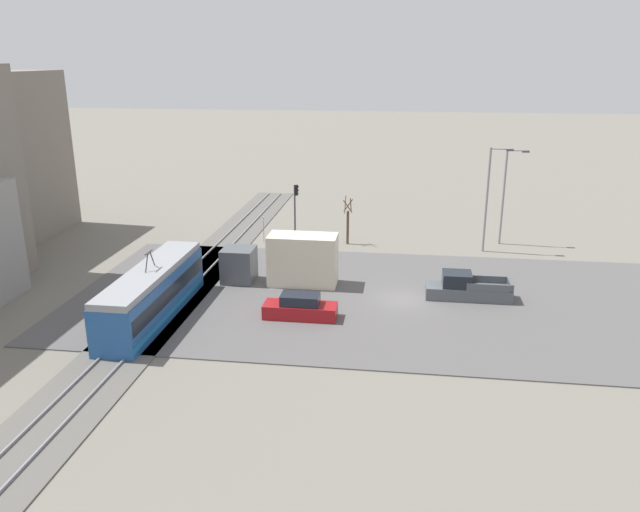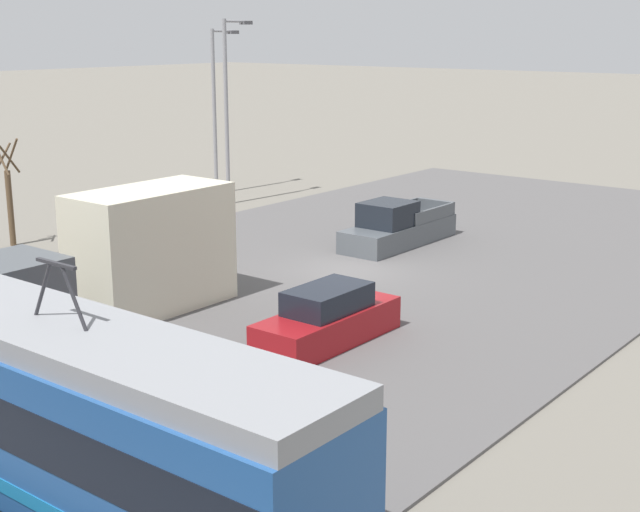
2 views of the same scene
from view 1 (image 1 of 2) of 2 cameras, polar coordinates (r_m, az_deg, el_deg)
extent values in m
plane|color=slate|center=(44.25, 7.66, -4.06)|extent=(320.00, 320.00, 0.00)
cube|color=#565454|center=(44.23, 7.66, -4.01)|extent=(21.34, 46.56, 0.08)
cube|color=#5B5954|center=(46.99, -12.48, -2.96)|extent=(68.14, 4.40, 0.08)
cube|color=gray|center=(46.71, -11.66, -2.88)|extent=(66.78, 0.10, 0.14)
cube|color=gray|center=(47.20, -13.31, -2.78)|extent=(66.78, 0.10, 0.14)
cube|color=#235193|center=(41.88, -15.06, -3.56)|extent=(12.49, 2.63, 2.91)
cube|color=black|center=(41.76, -15.09, -3.12)|extent=(12.11, 2.66, 0.97)
cube|color=#1970AD|center=(42.21, -14.96, -4.70)|extent=(12.36, 2.67, 0.28)
cube|color=gray|center=(41.32, -15.24, -1.41)|extent=(12.49, 2.42, 0.42)
cylinder|color=#2D2D33|center=(40.70, -15.56, -0.61)|extent=(0.66, 0.07, 1.15)
cylinder|color=#2D2D33|center=(41.48, -15.09, -0.22)|extent=(0.66, 0.07, 1.15)
cube|color=#2D2D33|center=(40.93, -15.39, 0.32)|extent=(1.10, 0.08, 0.06)
cube|color=#4C5156|center=(47.38, -7.43, -0.79)|extent=(2.41, 2.37, 2.58)
cube|color=beige|center=(46.18, -1.58, -0.35)|extent=(2.41, 5.04, 3.79)
cube|color=#196B38|center=(47.21, -1.35, 0.54)|extent=(0.02, 2.52, 0.95)
cube|color=#4C5156|center=(45.15, 13.38, -3.23)|extent=(1.94, 5.89, 0.89)
cube|color=black|center=(44.75, 12.41, -2.07)|extent=(1.79, 2.00, 0.97)
cube|color=#4C5156|center=(45.89, 14.88, -2.06)|extent=(0.12, 2.94, 0.52)
cube|color=#4C5156|center=(44.22, 15.14, -2.84)|extent=(0.12, 2.94, 0.52)
cube|color=#4C5156|center=(45.29, 17.00, -2.51)|extent=(1.79, 0.24, 0.52)
cube|color=red|center=(46.16, 16.92, -2.70)|extent=(0.14, 0.04, 0.18)
cube|color=maroon|center=(40.77, -1.81, -5.02)|extent=(1.70, 4.78, 0.93)
cube|color=black|center=(40.47, -1.83, -3.97)|extent=(1.46, 2.48, 0.68)
cylinder|color=#47474C|center=(56.61, -2.31, 3.83)|extent=(0.16, 0.16, 5.42)
cube|color=black|center=(56.09, -2.16, 6.04)|extent=(0.28, 0.22, 0.95)
sphere|color=#390606|center=(56.00, -2.04, 6.35)|extent=(0.18, 0.18, 0.18)
sphere|color=#3C2C06|center=(56.07, -2.04, 6.03)|extent=(0.18, 0.18, 0.18)
sphere|color=green|center=(56.13, -2.03, 5.71)|extent=(0.18, 0.18, 0.18)
cylinder|color=brown|center=(56.66, 2.55, 2.61)|extent=(0.24, 0.24, 3.08)
cylinder|color=brown|center=(56.41, 2.60, 4.67)|extent=(0.09, 0.87, 1.19)
cylinder|color=brown|center=(56.16, 2.32, 4.73)|extent=(1.05, 0.09, 1.44)
cylinder|color=brown|center=(55.92, 2.55, 4.55)|extent=(0.09, 0.87, 1.19)
cylinder|color=brown|center=(56.12, 2.83, 4.71)|extent=(1.05, 0.09, 1.44)
cylinder|color=gray|center=(58.38, 16.41, 5.16)|extent=(0.20, 0.20, 8.64)
cylinder|color=gray|center=(57.79, 17.56, 9.18)|extent=(0.12, 1.60, 0.12)
cube|color=#515156|center=(57.93, 18.29, 9.07)|extent=(0.36, 0.60, 0.18)
cylinder|color=gray|center=(55.57, 15.00, 4.92)|extent=(0.20, 0.20, 9.10)
cylinder|color=gray|center=(54.92, 16.20, 9.38)|extent=(0.12, 1.60, 0.12)
cube|color=#515156|center=(55.04, 16.98, 9.27)|extent=(0.36, 0.60, 0.18)
cylinder|color=gray|center=(57.47, -5.17, 2.45)|extent=(0.06, 0.06, 2.44)
cube|color=white|center=(57.21, -5.17, 3.41)|extent=(0.32, 0.02, 0.44)
cube|color=red|center=(57.21, -5.16, 3.41)|extent=(0.31, 0.01, 0.10)
camera|label=2|loc=(34.61, -38.76, 0.75)|focal=50.00mm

